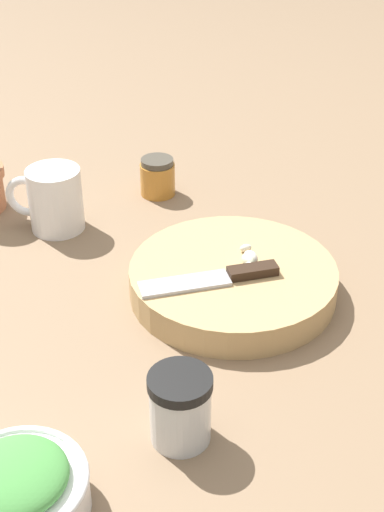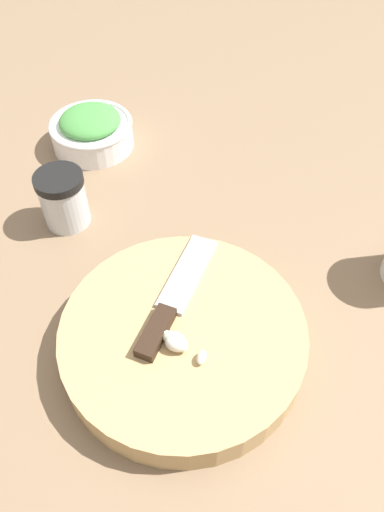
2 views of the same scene
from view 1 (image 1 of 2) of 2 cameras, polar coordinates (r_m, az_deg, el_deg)
The scene contains 8 objects.
ground_plane at distance 0.93m, azimuth -3.09°, elevation -4.65°, with size 5.00×5.00×0.00m, color #7F664C.
cutting_board at distance 0.96m, azimuth 3.28°, elevation -1.95°, with size 0.28×0.28×0.04m.
chef_knife at distance 0.92m, azimuth 2.09°, elevation -1.73°, with size 0.09×0.18×0.01m.
garlic_cloves at distance 0.95m, azimuth 4.57°, elevation -0.21°, with size 0.06×0.03×0.02m.
herb_bowl at distance 0.71m, azimuth -13.79°, elevation -17.68°, with size 0.13×0.13×0.06m.
spice_jar at distance 0.74m, azimuth -0.94°, elevation -12.02°, with size 0.07×0.07×0.08m.
coffee_mug at distance 1.11m, azimuth -11.03°, elevation 4.47°, with size 0.08×0.12×0.10m.
honey_jar at distance 1.20m, azimuth -2.77°, elevation 6.34°, with size 0.06×0.06×0.06m.
Camera 1 is at (-0.73, -0.12, 0.56)m, focal length 50.00 mm.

